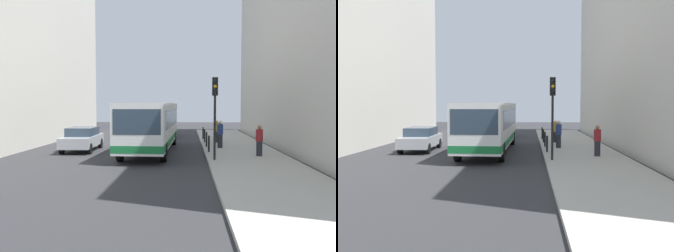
# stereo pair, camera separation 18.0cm
# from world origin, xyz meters

# --- Properties ---
(ground_plane) EXTENTS (80.00, 80.00, 0.00)m
(ground_plane) POSITION_xyz_m (0.00, 0.00, 0.00)
(ground_plane) COLOR #2D2D30
(sidewalk) EXTENTS (4.40, 40.00, 0.15)m
(sidewalk) POSITION_xyz_m (5.40, 0.00, 0.07)
(sidewalk) COLOR #ADA89E
(sidewalk) RESTS_ON ground
(building_right) EXTENTS (7.00, 32.00, 14.81)m
(building_right) POSITION_xyz_m (11.50, 4.00, 7.40)
(building_right) COLOR #BCB7AD
(building_right) RESTS_ON ground
(bus) EXTENTS (2.81, 11.08, 3.00)m
(bus) POSITION_xyz_m (-0.01, 2.41, 1.73)
(bus) COLOR white
(bus) RESTS_ON ground
(car_beside_bus) EXTENTS (1.98, 4.46, 1.48)m
(car_beside_bus) POSITION_xyz_m (-4.42, 2.56, 0.78)
(car_beside_bus) COLOR #A5A8AD
(car_beside_bus) RESTS_ON ground
(car_behind_bus) EXTENTS (2.08, 4.50, 1.48)m
(car_behind_bus) POSITION_xyz_m (-0.06, 12.84, 0.78)
(car_behind_bus) COLOR navy
(car_behind_bus) RESTS_ON ground
(traffic_light) EXTENTS (0.28, 0.33, 4.10)m
(traffic_light) POSITION_xyz_m (3.55, -1.78, 3.01)
(traffic_light) COLOR black
(traffic_light) RESTS_ON sidewalk
(bollard_near) EXTENTS (0.11, 0.11, 0.95)m
(bollard_near) POSITION_xyz_m (3.45, 1.31, 0.62)
(bollard_near) COLOR black
(bollard_near) RESTS_ON sidewalk
(bollard_mid) EXTENTS (0.11, 0.11, 0.95)m
(bollard_mid) POSITION_xyz_m (3.45, 3.95, 0.62)
(bollard_mid) COLOR black
(bollard_mid) RESTS_ON sidewalk
(bollard_far) EXTENTS (0.11, 0.11, 0.95)m
(bollard_far) POSITION_xyz_m (3.45, 6.59, 0.62)
(bollard_far) COLOR black
(bollard_far) RESTS_ON sidewalk
(bollard_farthest) EXTENTS (0.11, 0.11, 0.95)m
(bollard_farthest) POSITION_xyz_m (3.45, 9.23, 0.62)
(bollard_farthest) COLOR black
(bollard_farthest) RESTS_ON sidewalk
(pedestrian_near_signal) EXTENTS (0.38, 0.38, 1.65)m
(pedestrian_near_signal) POSITION_xyz_m (6.05, -0.28, 0.97)
(pedestrian_near_signal) COLOR #26262D
(pedestrian_near_signal) RESTS_ON sidewalk
(pedestrian_mid_sidewalk) EXTENTS (0.38, 0.38, 1.75)m
(pedestrian_mid_sidewalk) POSITION_xyz_m (4.28, 3.30, 1.02)
(pedestrian_mid_sidewalk) COLOR #26262D
(pedestrian_mid_sidewalk) RESTS_ON sidewalk
(pedestrian_far_sidewalk) EXTENTS (0.38, 0.38, 1.61)m
(pedestrian_far_sidewalk) POSITION_xyz_m (4.32, 6.64, 0.95)
(pedestrian_far_sidewalk) COLOR #26262D
(pedestrian_far_sidewalk) RESTS_ON sidewalk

